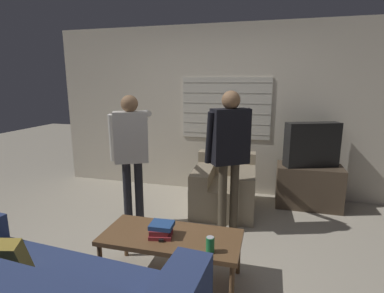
{
  "coord_description": "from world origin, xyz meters",
  "views": [
    {
      "loc": [
        0.84,
        -2.54,
        1.71
      ],
      "look_at": [
        -0.01,
        0.65,
        1.0
      ],
      "focal_mm": 28.0,
      "sensor_mm": 36.0,
      "label": 1
    }
  ],
  "objects": [
    {
      "name": "tv",
      "position": [
        1.39,
        1.69,
        0.89
      ],
      "size": [
        0.74,
        0.45,
        0.6
      ],
      "rotation": [
        0.0,
        0.0,
        3.52
      ],
      "color": "black",
      "rests_on": "tv_stand"
    },
    {
      "name": "spare_remote",
      "position": [
        0.01,
        -0.38,
        0.43
      ],
      "size": [
        0.06,
        0.14,
        0.02
      ],
      "rotation": [
        0.0,
        0.0,
        0.2
      ],
      "color": "black",
      "rests_on": "coffee_table"
    },
    {
      "name": "person_right_standing",
      "position": [
        0.4,
        0.72,
        1.03
      ],
      "size": [
        0.52,
        0.79,
        1.62
      ],
      "rotation": [
        0.0,
        0.0,
        0.58
      ],
      "color": "#4C4233",
      "rests_on": "ground_plane"
    },
    {
      "name": "wall_back",
      "position": [
        0.01,
        2.03,
        1.28
      ],
      "size": [
        5.2,
        0.08,
        2.55
      ],
      "color": "beige",
      "rests_on": "ground_plane"
    },
    {
      "name": "ground_plane",
      "position": [
        0.0,
        0.0,
        0.0
      ],
      "size": [
        16.0,
        16.0,
        0.0
      ],
      "primitive_type": "plane",
      "color": "#B2A893"
    },
    {
      "name": "person_left_standing",
      "position": [
        -0.73,
        0.59,
        0.99
      ],
      "size": [
        0.5,
        0.8,
        1.57
      ],
      "rotation": [
        0.0,
        0.0,
        0.45
      ],
      "color": "black",
      "rests_on": "ground_plane"
    },
    {
      "name": "tv_stand",
      "position": [
        1.39,
        1.69,
        0.29
      ],
      "size": [
        0.86,
        0.45,
        0.59
      ],
      "color": "#4C3D2D",
      "rests_on": "ground_plane"
    },
    {
      "name": "coffee_table",
      "position": [
        0.06,
        -0.31,
        0.38
      ],
      "size": [
        1.2,
        0.54,
        0.42
      ],
      "color": "brown",
      "rests_on": "ground_plane"
    },
    {
      "name": "book_stack",
      "position": [
        -0.02,
        -0.34,
        0.48
      ],
      "size": [
        0.22,
        0.21,
        0.11
      ],
      "color": "maroon",
      "rests_on": "coffee_table"
    },
    {
      "name": "soda_can",
      "position": [
        0.44,
        -0.48,
        0.48
      ],
      "size": [
        0.07,
        0.07,
        0.13
      ],
      "color": "#238E47",
      "rests_on": "coffee_table"
    },
    {
      "name": "armchair_beige",
      "position": [
        0.28,
        1.3,
        0.31
      ],
      "size": [
        0.85,
        0.93,
        0.74
      ],
      "rotation": [
        0.0,
        0.0,
        3.2
      ],
      "color": "gray",
      "rests_on": "ground_plane"
    }
  ]
}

